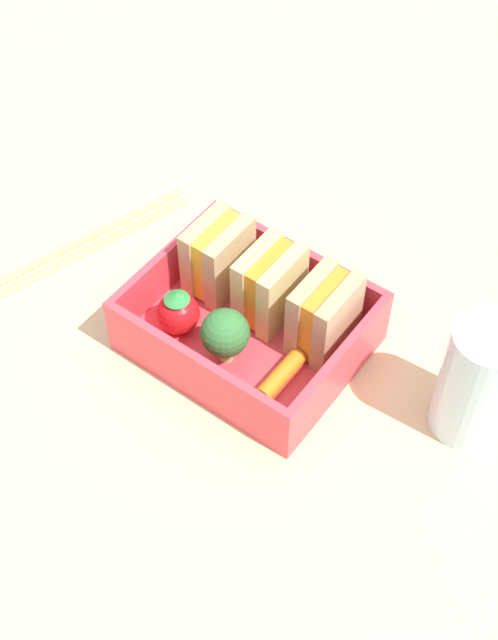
% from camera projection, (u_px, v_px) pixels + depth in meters
% --- Properties ---
extents(ground_plane, '(1.20, 1.20, 0.02)m').
position_uv_depth(ground_plane, '(249.00, 351.00, 0.67)').
color(ground_plane, beige).
extents(bento_tray, '(0.16, 0.13, 0.01)m').
position_uv_depth(bento_tray, '(249.00, 338.00, 0.66)').
color(bento_tray, '#E6404C').
rests_on(bento_tray, ground_plane).
extents(bento_rim, '(0.16, 0.13, 0.04)m').
position_uv_depth(bento_rim, '(249.00, 316.00, 0.64)').
color(bento_rim, '#E6404C').
rests_on(bento_rim, bento_tray).
extents(sandwich_left, '(0.03, 0.05, 0.06)m').
position_uv_depth(sandwich_left, '(218.00, 257.00, 0.66)').
color(sandwich_left, tan).
rests_on(sandwich_left, bento_tray).
extents(sandwich_center_left, '(0.03, 0.05, 0.06)m').
position_uv_depth(sandwich_center_left, '(270.00, 285.00, 0.64)').
color(sandwich_center_left, '#DAC47B').
rests_on(sandwich_center_left, bento_tray).
extents(sandwich_center, '(0.03, 0.05, 0.06)m').
position_uv_depth(sandwich_center, '(324.00, 315.00, 0.62)').
color(sandwich_center, tan).
rests_on(sandwich_center, bento_tray).
extents(strawberry_far_left, '(0.03, 0.03, 0.04)m').
position_uv_depth(strawberry_far_left, '(178.00, 312.00, 0.64)').
color(strawberry_far_left, red).
rests_on(strawberry_far_left, bento_tray).
extents(broccoli_floret, '(0.04, 0.04, 0.05)m').
position_uv_depth(broccoli_floret, '(230.00, 336.00, 0.62)').
color(broccoli_floret, '#8AC872').
rests_on(broccoli_floret, bento_tray).
extents(carrot_stick_far_left, '(0.01, 0.04, 0.01)m').
position_uv_depth(carrot_stick_far_left, '(281.00, 375.00, 0.62)').
color(carrot_stick_far_left, orange).
rests_on(carrot_stick_far_left, bento_tray).
extents(chopstick_pair, '(0.07, 0.19, 0.01)m').
position_uv_depth(chopstick_pair, '(80.00, 246.00, 0.72)').
color(chopstick_pair, tan).
rests_on(chopstick_pair, ground_plane).
extents(drinking_glass, '(0.05, 0.05, 0.10)m').
position_uv_depth(drinking_glass, '(477.00, 381.00, 0.58)').
color(drinking_glass, silver).
rests_on(drinking_glass, ground_plane).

